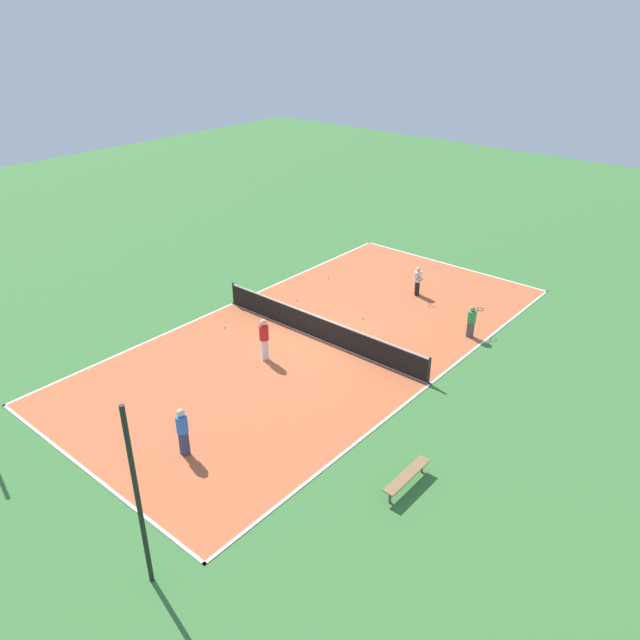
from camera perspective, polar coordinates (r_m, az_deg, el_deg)
ground_plane at (r=25.80m, az=0.00°, el=-1.78°), size 80.00×80.00×0.00m
court_surface at (r=25.80m, az=0.00°, el=-1.76°), size 10.66×21.50×0.02m
tennis_net at (r=25.54m, az=0.00°, el=-0.67°), size 10.46×0.10×1.07m
bench at (r=18.49m, az=7.95°, el=-13.94°), size 0.36×1.96×0.45m
player_near_blue at (r=19.54m, az=-12.47°, el=-9.68°), size 0.39×0.39×1.65m
player_near_white at (r=29.72m, az=8.93°, el=3.67°), size 0.84×0.93×1.40m
player_far_green at (r=26.38m, az=13.70°, el=0.02°), size 0.42×0.96×1.38m
player_coach_red at (r=23.97m, az=-5.14°, el=-1.52°), size 0.48×0.48×1.74m
tennis_ball_far_baseline at (r=26.95m, az=-8.74°, el=-0.65°), size 0.07×0.07×0.07m
tennis_ball_near_net at (r=29.09m, az=-2.20°, el=1.84°), size 0.07×0.07×0.07m
tennis_ball_midcourt at (r=27.47m, az=3.92°, el=0.19°), size 0.07×0.07×0.07m
tennis_ball_right_alley at (r=31.48m, az=0.77°, el=3.89°), size 0.07×0.07×0.07m
fence_post_back_left at (r=15.03m, az=-16.31°, el=-15.50°), size 0.12×0.12×5.10m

